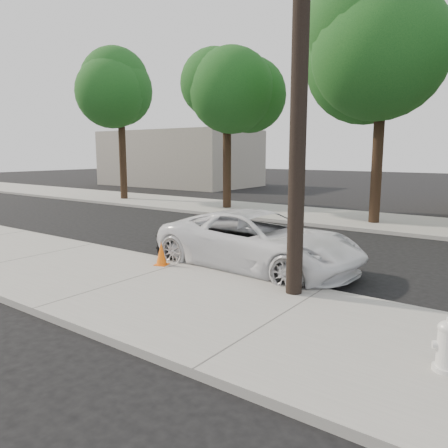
# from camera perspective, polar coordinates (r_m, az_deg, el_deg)

# --- Properties ---
(ground) EXTENTS (120.00, 120.00, 0.00)m
(ground) POSITION_cam_1_polar(r_m,az_deg,el_deg) (13.59, 0.71, -3.82)
(ground) COLOR black
(ground) RESTS_ON ground
(near_sidewalk) EXTENTS (90.00, 4.40, 0.15)m
(near_sidewalk) POSITION_cam_1_polar(r_m,az_deg,el_deg) (10.48, -13.16, -7.67)
(near_sidewalk) COLOR gray
(near_sidewalk) RESTS_ON ground
(far_sidewalk) EXTENTS (90.00, 5.00, 0.15)m
(far_sidewalk) POSITION_cam_1_polar(r_m,az_deg,el_deg) (20.97, 14.31, 0.80)
(far_sidewalk) COLOR gray
(far_sidewalk) RESTS_ON ground
(curb_near) EXTENTS (90.00, 0.12, 0.16)m
(curb_near) POSITION_cam_1_polar(r_m,az_deg,el_deg) (11.97, -5.15, -5.31)
(curb_near) COLOR #9E9B93
(curb_near) RESTS_ON ground
(building_far) EXTENTS (14.00, 8.00, 5.00)m
(building_far) POSITION_cam_1_polar(r_m,az_deg,el_deg) (41.39, -5.88, 8.53)
(building_far) COLOR gray
(building_far) RESTS_ON ground
(utility_pole) EXTENTS (1.40, 0.34, 9.00)m
(utility_pole) POSITION_cam_1_polar(r_m,az_deg,el_deg) (9.18, 9.86, 19.24)
(utility_pole) COLOR black
(utility_pole) RESTS_ON near_sidewalk
(tree_a) EXTENTS (4.65, 4.50, 9.00)m
(tree_a) POSITION_cam_1_polar(r_m,az_deg,el_deg) (28.62, -13.34, 16.04)
(tree_a) COLOR black
(tree_a) RESTS_ON far_sidewalk
(tree_b) EXTENTS (4.34, 4.20, 8.45)m
(tree_b) POSITION_cam_1_polar(r_m,az_deg,el_deg) (23.36, 0.58, 16.90)
(tree_b) COLOR black
(tree_b) RESTS_ON far_sidewalk
(tree_c) EXTENTS (4.96, 4.80, 9.55)m
(tree_c) POSITION_cam_1_polar(r_m,az_deg,el_deg) (19.58, 20.57, 20.03)
(tree_c) COLOR black
(tree_c) RESTS_ON far_sidewalk
(police_cruiser) EXTENTS (5.77, 2.92, 1.56)m
(police_cruiser) POSITION_cam_1_polar(r_m,az_deg,el_deg) (11.60, 4.50, -2.20)
(police_cruiser) COLOR white
(police_cruiser) RESTS_ON ground
(fire_hydrant) EXTENTS (0.38, 0.34, 0.71)m
(fire_hydrant) POSITION_cam_1_polar(r_m,az_deg,el_deg) (6.86, 27.10, -14.10)
(fire_hydrant) COLOR silver
(fire_hydrant) RESTS_ON near_sidewalk
(traffic_cone) EXTENTS (0.40, 0.40, 0.63)m
(traffic_cone) POSITION_cam_1_polar(r_m,az_deg,el_deg) (11.66, -8.19, -3.86)
(traffic_cone) COLOR #FF660D
(traffic_cone) RESTS_ON near_sidewalk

